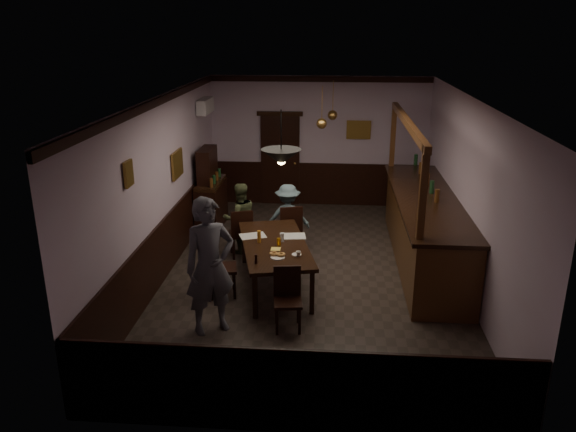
# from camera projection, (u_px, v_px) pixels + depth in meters

# --- Properties ---
(room) EXTENTS (5.01, 8.01, 3.01)m
(room) POSITION_uv_depth(u_px,v_px,m) (312.00, 190.00, 9.21)
(room) COLOR #2D2621
(room) RESTS_ON ground
(dining_table) EXTENTS (1.48, 2.37, 0.75)m
(dining_table) POSITION_uv_depth(u_px,v_px,m) (275.00, 247.00, 9.04)
(dining_table) COLOR black
(dining_table) RESTS_ON ground
(chair_far_left) EXTENTS (0.50, 0.50, 0.93)m
(chair_far_left) POSITION_uv_depth(u_px,v_px,m) (242.00, 231.00, 10.22)
(chair_far_left) COLOR black
(chair_far_left) RESTS_ON ground
(chair_far_right) EXTENTS (0.52, 0.52, 0.96)m
(chair_far_right) POSITION_uv_depth(u_px,v_px,m) (290.00, 228.00, 10.34)
(chair_far_right) COLOR black
(chair_far_right) RESTS_ON ground
(chair_near) EXTENTS (0.43, 0.43, 0.89)m
(chair_near) POSITION_uv_depth(u_px,v_px,m) (288.00, 295.00, 7.86)
(chair_near) COLOR black
(chair_near) RESTS_ON ground
(chair_side) EXTENTS (0.50, 0.50, 0.98)m
(chair_side) POSITION_uv_depth(u_px,v_px,m) (217.00, 264.00, 8.77)
(chair_side) COLOR black
(chair_side) RESTS_ON ground
(person_standing) EXTENTS (0.85, 0.77, 1.94)m
(person_standing) POSITION_uv_depth(u_px,v_px,m) (210.00, 266.00, 7.63)
(person_standing) COLOR #575763
(person_standing) RESTS_ON ground
(person_seated_left) EXTENTS (0.81, 0.75, 1.34)m
(person_seated_left) POSITION_uv_depth(u_px,v_px,m) (240.00, 218.00, 10.43)
(person_seated_left) COLOR #495231
(person_seated_left) RESTS_ON ground
(person_seated_right) EXTENTS (0.87, 0.57, 1.28)m
(person_seated_right) POSITION_uv_depth(u_px,v_px,m) (288.00, 217.00, 10.57)
(person_seated_right) COLOR slate
(person_seated_right) RESTS_ON ground
(newspaper_left) EXTENTS (0.50, 0.43, 0.01)m
(newspaper_left) POSITION_uv_depth(u_px,v_px,m) (253.00, 236.00, 9.32)
(newspaper_left) COLOR silver
(newspaper_left) RESTS_ON dining_table
(newspaper_right) EXTENTS (0.45, 0.35, 0.01)m
(newspaper_right) POSITION_uv_depth(u_px,v_px,m) (293.00, 236.00, 9.30)
(newspaper_right) COLOR silver
(newspaper_right) RESTS_ON dining_table
(napkin) EXTENTS (0.18, 0.18, 0.00)m
(napkin) POSITION_uv_depth(u_px,v_px,m) (276.00, 249.00, 8.78)
(napkin) COLOR #FADA5C
(napkin) RESTS_ON dining_table
(saucer) EXTENTS (0.15, 0.15, 0.01)m
(saucer) POSITION_uv_depth(u_px,v_px,m) (297.00, 254.00, 8.56)
(saucer) COLOR white
(saucer) RESTS_ON dining_table
(coffee_cup) EXTENTS (0.10, 0.10, 0.07)m
(coffee_cup) POSITION_uv_depth(u_px,v_px,m) (298.00, 254.00, 8.48)
(coffee_cup) COLOR white
(coffee_cup) RESTS_ON saucer
(pastry_plate) EXTENTS (0.22, 0.22, 0.01)m
(pastry_plate) POSITION_uv_depth(u_px,v_px,m) (278.00, 257.00, 8.45)
(pastry_plate) COLOR white
(pastry_plate) RESTS_ON dining_table
(pastry_ring_a) EXTENTS (0.13, 0.13, 0.04)m
(pastry_ring_a) POSITION_uv_depth(u_px,v_px,m) (274.00, 254.00, 8.52)
(pastry_ring_a) COLOR #C68C47
(pastry_ring_a) RESTS_ON pastry_plate
(pastry_ring_b) EXTENTS (0.13, 0.13, 0.04)m
(pastry_ring_b) POSITION_uv_depth(u_px,v_px,m) (281.00, 254.00, 8.49)
(pastry_ring_b) COLOR #C68C47
(pastry_ring_b) RESTS_ON pastry_plate
(soda_can) EXTENTS (0.07, 0.07, 0.12)m
(soda_can) POSITION_uv_depth(u_px,v_px,m) (279.00, 242.00, 8.91)
(soda_can) COLOR orange
(soda_can) RESTS_ON dining_table
(beer_glass) EXTENTS (0.06, 0.06, 0.20)m
(beer_glass) POSITION_uv_depth(u_px,v_px,m) (259.00, 237.00, 9.02)
(beer_glass) COLOR #BF721E
(beer_glass) RESTS_ON dining_table
(water_glass) EXTENTS (0.06, 0.06, 0.15)m
(water_glass) POSITION_uv_depth(u_px,v_px,m) (282.00, 237.00, 9.06)
(water_glass) COLOR silver
(water_glass) RESTS_ON dining_table
(pepper_mill) EXTENTS (0.04, 0.04, 0.14)m
(pepper_mill) POSITION_uv_depth(u_px,v_px,m) (256.00, 259.00, 8.24)
(pepper_mill) COLOR black
(pepper_mill) RESTS_ON dining_table
(sideboard) EXTENTS (0.45, 1.27, 1.68)m
(sideboard) POSITION_uv_depth(u_px,v_px,m) (210.00, 196.00, 11.76)
(sideboard) COLOR black
(sideboard) RESTS_ON ground
(bar_counter) EXTENTS (1.07, 4.59, 2.57)m
(bar_counter) POSITION_uv_depth(u_px,v_px,m) (425.00, 228.00, 10.00)
(bar_counter) COLOR #482C13
(bar_counter) RESTS_ON ground
(door_back) EXTENTS (0.90, 0.06, 2.10)m
(door_back) POSITION_uv_depth(u_px,v_px,m) (280.00, 161.00, 13.14)
(door_back) COLOR black
(door_back) RESTS_ON ground
(ac_unit) EXTENTS (0.20, 0.85, 0.30)m
(ac_unit) POSITION_uv_depth(u_px,v_px,m) (205.00, 106.00, 11.81)
(ac_unit) COLOR white
(ac_unit) RESTS_ON ground
(picture_left_small) EXTENTS (0.04, 0.28, 0.36)m
(picture_left_small) POSITION_uv_depth(u_px,v_px,m) (128.00, 174.00, 7.67)
(picture_left_small) COLOR olive
(picture_left_small) RESTS_ON ground
(picture_left_large) EXTENTS (0.04, 0.62, 0.48)m
(picture_left_large) POSITION_uv_depth(u_px,v_px,m) (177.00, 164.00, 10.08)
(picture_left_large) COLOR olive
(picture_left_large) RESTS_ON ground
(picture_back) EXTENTS (0.55, 0.04, 0.42)m
(picture_back) POSITION_uv_depth(u_px,v_px,m) (359.00, 130.00, 12.77)
(picture_back) COLOR olive
(picture_back) RESTS_ON ground
(pendant_iron) EXTENTS (0.56, 0.56, 0.76)m
(pendant_iron) POSITION_uv_depth(u_px,v_px,m) (281.00, 157.00, 7.75)
(pendant_iron) COLOR black
(pendant_iron) RESTS_ON ground
(pendant_brass_mid) EXTENTS (0.20, 0.20, 0.81)m
(pendant_brass_mid) POSITION_uv_depth(u_px,v_px,m) (322.00, 124.00, 10.62)
(pendant_brass_mid) COLOR #BF8C3F
(pendant_brass_mid) RESTS_ON ground
(pendant_brass_far) EXTENTS (0.20, 0.20, 0.81)m
(pendant_brass_far) POSITION_uv_depth(u_px,v_px,m) (333.00, 115.00, 11.60)
(pendant_brass_far) COLOR #BF8C3F
(pendant_brass_far) RESTS_ON ground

